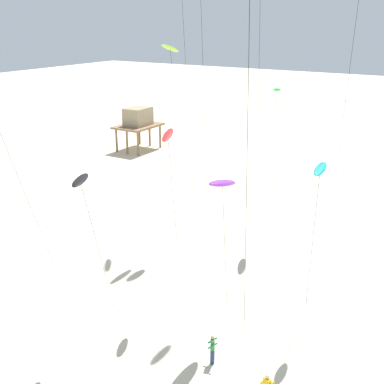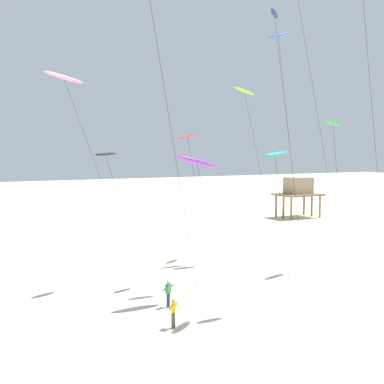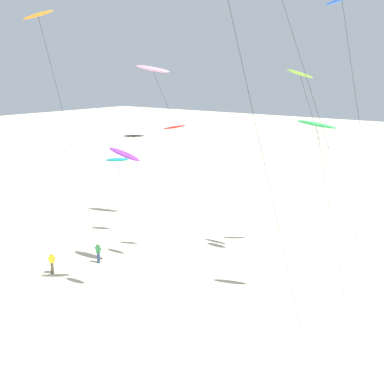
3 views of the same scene
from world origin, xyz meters
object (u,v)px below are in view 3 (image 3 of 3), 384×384
Objects in this scene: kite_red at (175,130)px; kite_lime at (301,78)px; kite_blue at (343,3)px; kite_green at (317,127)px; kite_flyer_nearest at (52,262)px; kite_purple at (124,155)px; kite_flyer_middle at (98,252)px; kite_pink at (153,70)px; kite_black at (134,137)px; kite_orange at (40,20)px; kite_teal at (118,162)px.

kite_lime reaches higher than kite_red.
kite_green is (1.17, -5.78, -7.55)m from kite_blue.
kite_flyer_nearest is at bearing -140.57° from kite_blue.
kite_lime is at bearing 44.98° from kite_purple.
kite_flyer_nearest and kite_flyer_middle have the same top height.
kite_pink reaches higher than kite_black.
kite_flyer_middle is at bearing -159.47° from kite_purple.
kite_flyer_nearest is at bearing -133.34° from kite_lime.
kite_lime is 8.90× the size of kite_flyer_middle.
kite_green is at bearing -6.33° from kite_red.
kite_pink is (-15.19, 0.77, 0.59)m from kite_lime.
kite_blue is 2.11× the size of kite_black.
kite_pink is 20.07m from kite_flyer_nearest.
kite_purple is (4.45, 3.21, -9.23)m from kite_orange.
kite_red is 12.16m from kite_orange.
kite_green is 12.30m from kite_teal.
kite_lime is 14.11m from kite_purple.
kite_red is 0.72× the size of kite_lime.
kite_pink reaches higher than kite_flyer_nearest.
kite_teal is 10.73m from kite_flyer_nearest.
kite_green is (19.32, -7.16, -3.31)m from kite_pink.
kite_black is at bearing 129.08° from kite_teal.
kite_orange is 12.38m from kite_black.
kite_blue is 19.44m from kite_black.
kite_green is at bearing 22.97° from kite_flyer_nearest.
kite_black is at bearing 106.54° from kite_flyer_middle.
kite_orange is 2.00× the size of kite_black.
kite_blue is at bearing 101.41° from kite_green.
kite_orange is at bearing -131.82° from kite_flyer_middle.
kite_flyer_nearest is at bearing -80.48° from kite_pink.
kite_pink is at bearing 108.34° from kite_flyer_middle.
kite_purple is 0.61× the size of kite_pink.
kite_teal reaches higher than kite_flyer_nearest.
kite_purple is 5.57× the size of kite_flyer_middle.
kite_flyer_middle is (-15.71, -3.71, -10.55)m from kite_green.
kite_green reaches higher than kite_black.
kite_pink reaches higher than kite_teal.
kite_black is at bearing -168.94° from kite_blue.
kite_pink is 9.19× the size of kite_flyer_middle.
kite_black is 11.88m from kite_teal.
kite_flyer_middle is at bearing 70.82° from kite_flyer_nearest.
kite_flyer_nearest is 1.00× the size of kite_flyer_middle.
kite_orange is 2.02× the size of kite_purple.
kite_red is 8.27m from kite_teal.
kite_red is 6.43× the size of kite_flyer_nearest.
kite_blue reaches higher than kite_lime.
kite_teal is at bearing -50.92° from kite_black.
kite_teal is (-5.96, -13.03, -5.01)m from kite_lime.
kite_orange is at bearing -83.41° from kite_pink.
kite_red is 13.56m from kite_flyer_nearest.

